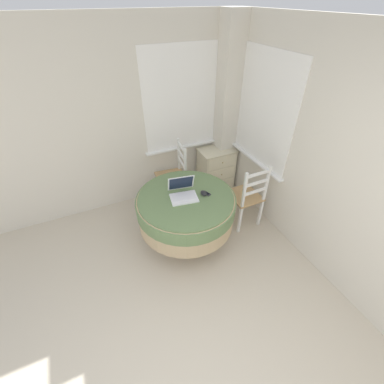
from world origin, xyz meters
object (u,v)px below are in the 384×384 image
object	(u,v)px
cell_phone	(206,193)
dining_chair_near_back_window	(174,176)
computer_mouse	(204,193)
corner_cabinet	(216,168)
dining_chair_near_right_window	(247,197)
laptop	(183,193)
round_dining_table	(186,208)

from	to	relation	value
cell_phone	dining_chair_near_back_window	xyz separation A→B (m)	(-0.07, 0.93, -0.30)
computer_mouse	corner_cabinet	distance (m)	1.34
computer_mouse	dining_chair_near_right_window	distance (m)	0.77
cell_phone	dining_chair_near_right_window	world-z (taller)	dining_chair_near_right_window
computer_mouse	corner_cabinet	size ratio (longest dim) A/B	0.14
dining_chair_near_right_window	corner_cabinet	xyz separation A→B (m)	(0.06, 0.98, -0.12)
computer_mouse	dining_chair_near_right_window	size ratio (longest dim) A/B	0.10
laptop	cell_phone	distance (m)	0.29
laptop	dining_chair_near_back_window	distance (m)	0.95
laptop	dining_chair_near_back_window	xyz separation A→B (m)	(0.20, 0.86, -0.35)
cell_phone	dining_chair_near_right_window	bearing A→B (deg)	3.31
dining_chair_near_right_window	corner_cabinet	size ratio (longest dim) A/B	1.42
cell_phone	laptop	bearing A→B (deg)	164.19
round_dining_table	cell_phone	world-z (taller)	cell_phone
dining_chair_near_right_window	computer_mouse	bearing A→B (deg)	-176.40
round_dining_table	dining_chair_near_back_window	bearing A→B (deg)	78.65
cell_phone	round_dining_table	bearing A→B (deg)	169.88
cell_phone	corner_cabinet	xyz separation A→B (m)	(0.72, 1.01, -0.42)
laptop	dining_chair_near_right_window	xyz separation A→B (m)	(0.93, -0.04, -0.35)
laptop	corner_cabinet	size ratio (longest dim) A/B	0.52
computer_mouse	dining_chair_near_right_window	bearing A→B (deg)	3.60
laptop	corner_cabinet	world-z (taller)	laptop
round_dining_table	cell_phone	distance (m)	0.31
dining_chair_near_right_window	corner_cabinet	bearing A→B (deg)	86.27
laptop	computer_mouse	distance (m)	0.25
computer_mouse	laptop	bearing A→B (deg)	160.28
cell_phone	dining_chair_near_right_window	distance (m)	0.72
laptop	computer_mouse	bearing A→B (deg)	-19.72
computer_mouse	cell_phone	size ratio (longest dim) A/B	0.82
dining_chair_near_right_window	corner_cabinet	distance (m)	0.99
cell_phone	corner_cabinet	distance (m)	1.31
computer_mouse	cell_phone	bearing A→B (deg)	8.31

